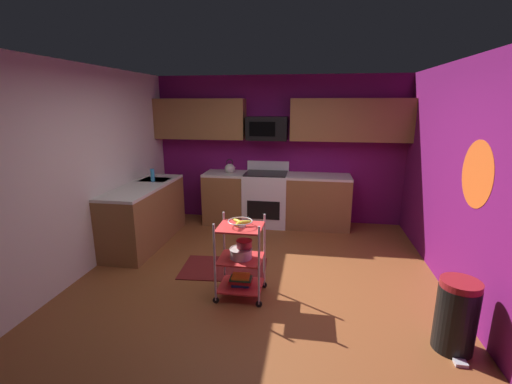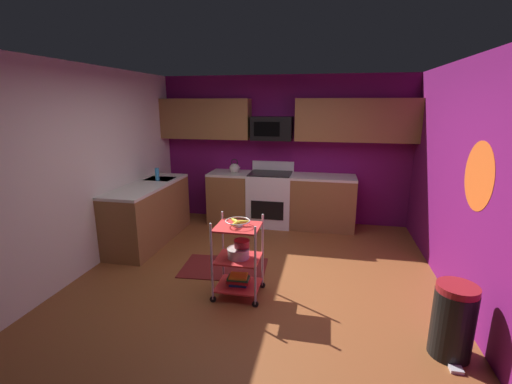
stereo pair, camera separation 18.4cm
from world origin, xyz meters
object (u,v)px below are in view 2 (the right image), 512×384
at_px(kettle, 235,168).
at_px(dish_soap_bottle, 157,174).
at_px(oven_range, 270,198).
at_px(rolling_cart, 238,258).
at_px(trash_can, 453,321).
at_px(microwave, 272,128).
at_px(book_stack, 238,280).
at_px(fruit_bowl, 238,222).
at_px(mixing_bowl_small, 242,243).
at_px(mixing_bowl_large, 238,253).

distance_m(kettle, dish_soap_bottle, 1.37).
height_order(oven_range, rolling_cart, oven_range).
xyz_separation_m(oven_range, trash_can, (2.08, -3.05, -0.15)).
distance_m(oven_range, microwave, 1.23).
xyz_separation_m(microwave, dish_soap_bottle, (-1.69, -1.00, -0.68)).
distance_m(oven_range, trash_can, 3.69).
distance_m(rolling_cart, kettle, 2.62).
bearing_deg(book_stack, microwave, 91.08).
bearing_deg(fruit_bowl, mixing_bowl_small, 46.30).
height_order(microwave, rolling_cart, microwave).
distance_m(mixing_bowl_small, book_stack, 0.43).
xyz_separation_m(oven_range, kettle, (-0.65, -0.00, 0.52)).
bearing_deg(rolling_cart, mixing_bowl_large, 0.00).
bearing_deg(oven_range, trash_can, -55.69).
distance_m(microwave, kettle, 0.96).
bearing_deg(microwave, trash_can, -56.57).
bearing_deg(dish_soap_bottle, trash_can, -29.75).
relative_size(dish_soap_bottle, trash_can, 0.30).
bearing_deg(dish_soap_bottle, mixing_bowl_large, -42.22).
relative_size(oven_range, dish_soap_bottle, 5.50).
distance_m(mixing_bowl_small, dish_soap_bottle, 2.39).
distance_m(oven_range, fruit_bowl, 2.51).
xyz_separation_m(oven_range, fruit_bowl, (0.05, -2.47, 0.40)).
bearing_deg(dish_soap_bottle, fruit_bowl, -42.28).
relative_size(microwave, trash_can, 1.06).
bearing_deg(book_stack, fruit_bowl, 0.00).
xyz_separation_m(book_stack, dish_soap_bottle, (-1.74, 1.58, 0.83)).
relative_size(fruit_bowl, mixing_bowl_large, 1.08).
bearing_deg(kettle, trash_can, -48.11).
relative_size(fruit_bowl, book_stack, 1.04).
relative_size(fruit_bowl, kettle, 1.03).
relative_size(microwave, kettle, 2.65).
distance_m(microwave, dish_soap_bottle, 2.08).
relative_size(rolling_cart, fruit_bowl, 3.36).
xyz_separation_m(mixing_bowl_small, trash_can, (2.00, -0.61, -0.29)).
distance_m(mixing_bowl_small, kettle, 2.57).
bearing_deg(dish_soap_bottle, microwave, 30.58).
height_order(microwave, kettle, microwave).
bearing_deg(rolling_cart, book_stack, -63.43).
distance_m(oven_range, rolling_cart, 2.48).
bearing_deg(trash_can, kettle, 131.89).
bearing_deg(mixing_bowl_large, fruit_bowl, -180.00).
relative_size(fruit_bowl, trash_can, 0.41).
xyz_separation_m(microwave, book_stack, (0.05, -2.58, -1.51)).
bearing_deg(fruit_bowl, trash_can, -15.77).
bearing_deg(oven_range, kettle, -179.66).
distance_m(fruit_bowl, book_stack, 0.69).
bearing_deg(kettle, microwave, 9.48).
bearing_deg(mixing_bowl_small, trash_can, -16.98).
relative_size(mixing_bowl_large, kettle, 0.95).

